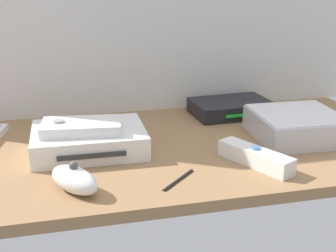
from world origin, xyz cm
name	(u,v)px	position (x,y,z in cm)	size (l,w,h in cm)	color
ground_plane	(168,150)	(0.00, 0.00, -1.00)	(100.00, 48.00, 2.00)	#936D47
game_console	(89,140)	(-15.28, 0.86, 2.20)	(21.29, 16.80, 4.40)	white
mini_computer	(297,125)	(26.62, -2.00, 2.64)	(17.70, 17.70, 5.30)	silver
network_router	(231,108)	(19.27, 15.97, 1.70)	(18.74, 13.21, 3.40)	black
remote_wand	(255,157)	(12.70, -13.04, 1.51)	(9.82, 14.85, 3.40)	white
remote_nunchuk	(74,180)	(-18.89, -15.87, 2.04)	(9.32, 10.72, 5.10)	white
remote_classic_pad	(81,127)	(-16.66, -0.56, 5.41)	(15.25, 9.66, 2.40)	white
stylus_pen	(179,179)	(-2.16, -16.05, 0.35)	(0.70, 0.70, 9.00)	black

